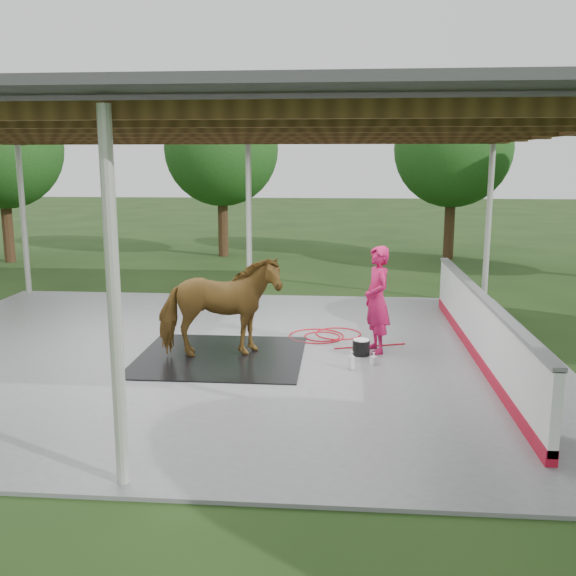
# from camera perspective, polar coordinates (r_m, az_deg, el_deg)

# --- Properties ---
(ground) EXTENTS (100.00, 100.00, 0.00)m
(ground) POSITION_cam_1_polar(r_m,az_deg,el_deg) (11.50, -6.73, -5.91)
(ground) COLOR #1E3814
(concrete_slab) EXTENTS (12.00, 10.00, 0.05)m
(concrete_slab) POSITION_cam_1_polar(r_m,az_deg,el_deg) (11.49, -6.74, -5.80)
(concrete_slab) COLOR slate
(concrete_slab) RESTS_ON ground
(pavilion_structure) EXTENTS (12.60, 10.60, 4.05)m
(pavilion_structure) POSITION_cam_1_polar(r_m,az_deg,el_deg) (11.01, -7.22, 14.23)
(pavilion_structure) COLOR beige
(pavilion_structure) RESTS_ON ground
(dasher_board) EXTENTS (0.16, 8.00, 1.15)m
(dasher_board) POSITION_cam_1_polar(r_m,az_deg,el_deg) (11.36, 16.62, -3.42)
(dasher_board) COLOR #A60D23
(dasher_board) RESTS_ON concrete_slab
(tree_belt) EXTENTS (28.00, 28.00, 5.80)m
(tree_belt) POSITION_cam_1_polar(r_m,az_deg,el_deg) (11.83, -4.82, 13.20)
(tree_belt) COLOR #382314
(tree_belt) RESTS_ON ground
(rubber_mat) EXTENTS (2.82, 2.64, 0.02)m
(rubber_mat) POSITION_cam_1_polar(r_m,az_deg,el_deg) (11.18, -6.02, -6.07)
(rubber_mat) COLOR black
(rubber_mat) RESTS_ON concrete_slab
(horse) EXTENTS (2.22, 1.42, 1.73)m
(horse) POSITION_cam_1_polar(r_m,az_deg,el_deg) (10.95, -6.11, -1.69)
(horse) COLOR brown
(horse) RESTS_ON rubber_mat
(handler) EXTENTS (0.64, 0.79, 1.89)m
(handler) POSITION_cam_1_polar(r_m,az_deg,el_deg) (11.31, 7.91, -1.03)
(handler) COLOR #AF1247
(handler) RESTS_ON concrete_slab
(wash_bucket) EXTENTS (0.30, 0.30, 0.28)m
(wash_bucket) POSITION_cam_1_polar(r_m,az_deg,el_deg) (11.27, 6.52, -5.23)
(wash_bucket) COLOR black
(wash_bucket) RESTS_ON concrete_slab
(soap_bottle_a) EXTENTS (0.16, 0.16, 0.31)m
(soap_bottle_a) POSITION_cam_1_polar(r_m,az_deg,el_deg) (10.49, 5.66, -6.41)
(soap_bottle_a) COLOR silver
(soap_bottle_a) RESTS_ON concrete_slab
(soap_bottle_b) EXTENTS (0.13, 0.13, 0.21)m
(soap_bottle_b) POSITION_cam_1_polar(r_m,az_deg,el_deg) (10.80, 7.63, -6.22)
(soap_bottle_b) COLOR #338CD8
(soap_bottle_b) RESTS_ON concrete_slab
(hose_coil) EXTENTS (2.19, 1.49, 0.02)m
(hose_coil) POSITION_cam_1_polar(r_m,az_deg,el_deg) (12.44, 3.34, -4.23)
(hose_coil) COLOR red
(hose_coil) RESTS_ON concrete_slab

